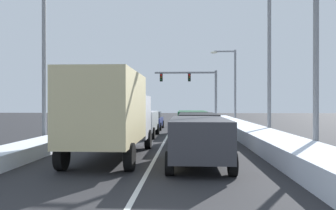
# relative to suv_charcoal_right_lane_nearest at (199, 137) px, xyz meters

# --- Properties ---
(ground_plane) EXTENTS (120.00, 120.00, 0.00)m
(ground_plane) POSITION_rel_suv_charcoal_right_lane_nearest_xyz_m (-1.68, 7.04, -1.02)
(ground_plane) COLOR #28282B
(lane_stripe_between_right_lane_and_center_lane) EXTENTS (0.14, 39.35, 0.01)m
(lane_stripe_between_right_lane_and_center_lane) POSITION_rel_suv_charcoal_right_lane_nearest_xyz_m (-1.68, 10.62, -1.01)
(lane_stripe_between_right_lane_and_center_lane) COLOR silver
(lane_stripe_between_right_lane_and_center_lane) RESTS_ON ground
(snow_bank_right_shoulder) EXTENTS (2.02, 39.35, 0.74)m
(snow_bank_right_shoulder) POSITION_rel_suv_charcoal_right_lane_nearest_xyz_m (3.62, 10.62, -0.65)
(snow_bank_right_shoulder) COLOR silver
(snow_bank_right_shoulder) RESTS_ON ground
(snow_bank_left_shoulder) EXTENTS (1.50, 39.35, 0.55)m
(snow_bank_left_shoulder) POSITION_rel_suv_charcoal_right_lane_nearest_xyz_m (-6.98, 10.62, -0.74)
(snow_bank_left_shoulder) COLOR silver
(snow_bank_left_shoulder) RESTS_ON ground
(suv_charcoal_right_lane_nearest) EXTENTS (2.16, 4.90, 1.67)m
(suv_charcoal_right_lane_nearest) POSITION_rel_suv_charcoal_right_lane_nearest_xyz_m (0.00, 0.00, 0.00)
(suv_charcoal_right_lane_nearest) COLOR #38383D
(suv_charcoal_right_lane_nearest) RESTS_ON ground
(suv_black_right_lane_second) EXTENTS (2.16, 4.90, 1.67)m
(suv_black_right_lane_second) POSITION_rel_suv_charcoal_right_lane_nearest_xyz_m (0.18, 6.07, 0.00)
(suv_black_right_lane_second) COLOR black
(suv_black_right_lane_second) RESTS_ON ground
(suv_green_right_lane_third) EXTENTS (2.16, 4.90, 1.67)m
(suv_green_right_lane_third) POSITION_rel_suv_charcoal_right_lane_nearest_xyz_m (0.01, 12.07, 0.00)
(suv_green_right_lane_third) COLOR #1E5633
(suv_green_right_lane_third) RESTS_ON ground
(box_truck_center_lane_nearest) EXTENTS (2.53, 7.20, 3.36)m
(box_truck_center_lane_nearest) POSITION_rel_suv_charcoal_right_lane_nearest_xyz_m (-3.41, 1.30, 0.88)
(box_truck_center_lane_nearest) COLOR silver
(box_truck_center_lane_nearest) RESTS_ON ground
(suv_silver_center_lane_second) EXTENTS (2.16, 4.90, 1.67)m
(suv_silver_center_lane_second) POSITION_rel_suv_charcoal_right_lane_nearest_xyz_m (-3.42, 10.22, 0.00)
(suv_silver_center_lane_second) COLOR #B7BABF
(suv_silver_center_lane_second) RESTS_ON ground
(sedan_navy_center_lane_third) EXTENTS (2.00, 4.50, 1.51)m
(sedan_navy_center_lane_third) POSITION_rel_suv_charcoal_right_lane_nearest_xyz_m (-3.41, 16.66, -0.25)
(sedan_navy_center_lane_third) COLOR navy
(sedan_navy_center_lane_third) RESTS_ON ground
(traffic_light_gantry) EXTENTS (7.54, 0.47, 6.20)m
(traffic_light_gantry) POSITION_rel_suv_charcoal_right_lane_nearest_xyz_m (0.89, 28.49, 3.48)
(traffic_light_gantry) COLOR slate
(traffic_light_gantry) RESTS_ON ground
(street_lamp_right_near) EXTENTS (2.66, 0.36, 8.95)m
(street_lamp_right_near) POSITION_rel_suv_charcoal_right_lane_nearest_xyz_m (4.38, 1.68, 4.28)
(street_lamp_right_near) COLOR gray
(street_lamp_right_near) RESTS_ON ground
(street_lamp_right_mid) EXTENTS (2.66, 0.36, 9.12)m
(street_lamp_right_mid) POSITION_rel_suv_charcoal_right_lane_nearest_xyz_m (4.33, 8.83, 4.37)
(street_lamp_right_mid) COLOR gray
(street_lamp_right_mid) RESTS_ON ground
(street_lamp_right_far) EXTENTS (2.66, 0.36, 7.80)m
(street_lamp_right_far) POSITION_rel_suv_charcoal_right_lane_nearest_xyz_m (4.35, 23.14, 3.68)
(street_lamp_right_far) COLOR gray
(street_lamp_right_far) RESTS_ON ground
(street_lamp_left_mid) EXTENTS (2.66, 0.36, 8.51)m
(street_lamp_left_mid) POSITION_rel_suv_charcoal_right_lane_nearest_xyz_m (-7.67, 5.60, 4.05)
(street_lamp_left_mid) COLOR gray
(street_lamp_left_mid) RESTS_ON ground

